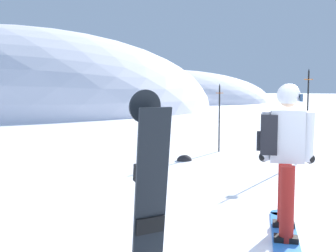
# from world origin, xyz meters

# --- Properties ---
(ridge_peak_main) EXTENTS (34.44, 30.99, 13.50)m
(ridge_peak_main) POSITION_xyz_m (1.27, 33.28, 0.00)
(ridge_peak_main) COLOR white
(ridge_peak_main) RESTS_ON ground
(ridge_peak_far) EXTENTS (29.50, 26.55, 8.83)m
(ridge_peak_far) POSITION_xyz_m (22.48, 45.19, 0.00)
(ridge_peak_far) COLOR white
(ridge_peak_far) RESTS_ON ground
(snowboarder_main) EXTENTS (1.33, 1.43, 1.71)m
(snowboarder_main) POSITION_xyz_m (-0.27, 0.62, 0.92)
(snowboarder_main) COLOR blue
(snowboarder_main) RESTS_ON ground
(spare_snowboard) EXTENTS (0.28, 0.24, 1.65)m
(spare_snowboard) POSITION_xyz_m (-2.10, 0.30, 0.84)
(spare_snowboard) COLOR black
(spare_snowboard) RESTS_ON ground
(piste_marker_near) EXTENTS (0.20, 0.20, 2.15)m
(piste_marker_near) POSITION_xyz_m (3.83, 3.93, 1.22)
(piste_marker_near) COLOR black
(piste_marker_near) RESTS_ON ground
(piste_marker_far) EXTENTS (0.20, 0.20, 1.82)m
(piste_marker_far) POSITION_xyz_m (2.75, 5.93, 1.04)
(piste_marker_far) COLOR black
(piste_marker_far) RESTS_ON ground
(rock_mid) EXTENTS (0.37, 0.31, 0.26)m
(rock_mid) POSITION_xyz_m (1.23, 5.22, 0.00)
(rock_mid) COLOR #282628
(rock_mid) RESTS_ON ground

